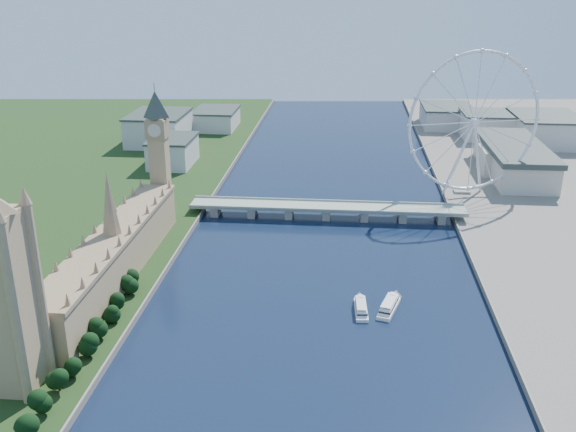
# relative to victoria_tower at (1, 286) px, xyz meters

# --- Properties ---
(tree_row) EXTENTS (8.58, 200.58, 19.36)m
(tree_row) POSITION_rel_victoria_tower_xyz_m (22.00, 11.00, -46.10)
(tree_row) COLOR black
(tree_row) RESTS_ON ground
(victoria_tower) EXTENTS (28.16, 28.16, 112.00)m
(victoria_tower) POSITION_rel_victoria_tower_xyz_m (0.00, 0.00, 0.00)
(victoria_tower) COLOR tan
(victoria_tower) RESTS_ON ground
(parliament_range) EXTENTS (24.00, 200.00, 70.00)m
(parliament_range) POSITION_rel_victoria_tower_xyz_m (7.00, 115.00, -36.01)
(parliament_range) COLOR tan
(parliament_range) RESTS_ON ground
(big_ben) EXTENTS (20.02, 20.02, 110.00)m
(big_ben) POSITION_rel_victoria_tower_xyz_m (7.00, 223.00, 12.08)
(big_ben) COLOR tan
(big_ben) RESTS_ON ground
(westminster_bridge) EXTENTS (220.00, 22.00, 9.50)m
(westminster_bridge) POSITION_rel_victoria_tower_xyz_m (135.00, 245.00, -47.86)
(westminster_bridge) COLOR gray
(westminster_bridge) RESTS_ON ground
(london_eye) EXTENTS (113.60, 39.12, 124.30)m
(london_eye) POSITION_rel_victoria_tower_xyz_m (254.98, 300.08, 13.03)
(london_eye) COLOR silver
(london_eye) RESTS_ON ground
(county_hall) EXTENTS (54.00, 144.00, 35.00)m
(county_hall) POSITION_rel_victoria_tower_xyz_m (310.00, 375.00, -54.49)
(county_hall) COLOR beige
(county_hall) RESTS_ON ground
(city_skyline) EXTENTS (505.00, 280.00, 32.00)m
(city_skyline) POSITION_rel_victoria_tower_xyz_m (174.22, 505.08, -37.53)
(city_skyline) COLOR beige
(city_skyline) RESTS_ON ground
(tour_boat_near) EXTENTS (8.86, 29.31, 6.39)m
(tour_boat_near) POSITION_rel_victoria_tower_xyz_m (160.48, 90.54, -54.49)
(tour_boat_near) COLOR white
(tour_boat_near) RESTS_ON ground
(tour_boat_far) EXTENTS (16.71, 32.07, 6.89)m
(tour_boat_far) POSITION_rel_victoria_tower_xyz_m (176.66, 93.98, -54.49)
(tour_boat_far) COLOR white
(tour_boat_far) RESTS_ON ground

